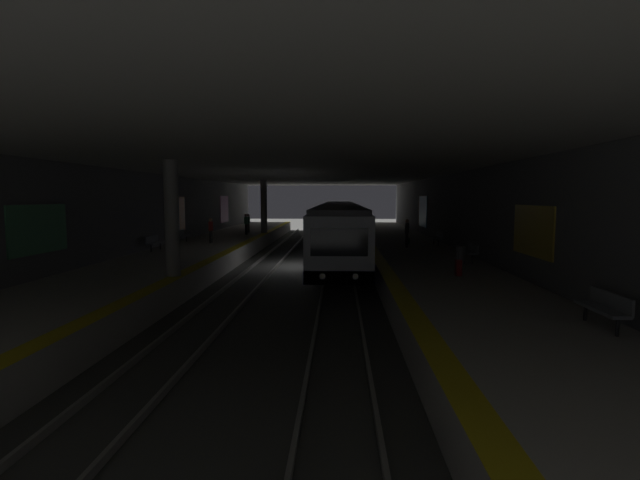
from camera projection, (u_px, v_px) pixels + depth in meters
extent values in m
plane|color=#42423F|center=(302.00, 266.00, 27.69)|extent=(120.00, 120.00, 0.00)
cube|color=gray|center=(351.00, 265.00, 27.56)|extent=(60.00, 0.09, 0.16)
cube|color=gray|center=(327.00, 265.00, 27.62)|extent=(60.00, 0.09, 0.16)
cube|color=gray|center=(278.00, 265.00, 27.74)|extent=(60.00, 0.09, 0.16)
cube|color=gray|center=(254.00, 265.00, 27.80)|extent=(60.00, 0.09, 0.16)
cube|color=#B7B2A8|center=(412.00, 258.00, 27.37)|extent=(60.00, 5.30, 1.05)
cube|color=yellow|center=(373.00, 249.00, 27.41)|extent=(60.00, 0.60, 0.01)
cube|color=#B7B2A8|center=(195.00, 257.00, 27.91)|extent=(60.00, 5.30, 1.05)
cube|color=yellow|center=(233.00, 249.00, 27.77)|extent=(60.00, 0.60, 0.01)
cube|color=slate|center=(463.00, 220.00, 27.03)|extent=(60.00, 0.50, 5.60)
cube|color=gold|center=(533.00, 231.00, 16.61)|extent=(3.35, 0.06, 1.83)
cube|color=#338CCC|center=(423.00, 211.00, 38.38)|extent=(3.38, 0.06, 2.54)
cube|color=slate|center=(146.00, 220.00, 27.82)|extent=(60.00, 0.50, 5.60)
cube|color=#4CA566|center=(39.00, 229.00, 17.45)|extent=(3.43, 0.06, 1.86)
cube|color=orange|center=(176.00, 214.00, 32.16)|extent=(3.45, 0.06, 2.45)
cube|color=#BF4C8C|center=(224.00, 209.00, 45.58)|extent=(3.06, 0.06, 2.60)
cube|color=beige|center=(302.00, 169.00, 27.15)|extent=(60.00, 19.40, 0.40)
cylinder|color=gray|center=(172.00, 218.00, 18.05)|extent=(0.56, 0.56, 4.55)
cylinder|color=gray|center=(264.00, 207.00, 39.98)|extent=(0.56, 0.56, 4.55)
cube|color=#B7BCC6|center=(339.00, 233.00, 26.66)|extent=(17.41, 2.80, 2.70)
cube|color=navy|center=(339.00, 252.00, 26.76)|extent=(17.41, 2.82, 0.56)
cube|color=black|center=(339.00, 227.00, 26.63)|extent=(16.02, 2.83, 0.90)
cube|color=#47474C|center=(339.00, 208.00, 26.52)|extent=(17.06, 2.58, 0.24)
cube|color=black|center=(339.00, 273.00, 22.04)|extent=(2.20, 1.64, 0.76)
cube|color=black|center=(339.00, 250.00, 31.56)|extent=(2.20, 1.64, 0.76)
cube|color=black|center=(339.00, 242.00, 17.95)|extent=(0.04, 2.24, 1.10)
cylinder|color=silver|center=(356.00, 277.00, 18.05)|extent=(0.04, 0.24, 0.24)
cylinder|color=silver|center=(322.00, 276.00, 18.10)|extent=(0.04, 0.24, 0.24)
cube|color=#B7BCC6|center=(339.00, 219.00, 44.57)|extent=(17.41, 2.80, 2.70)
cube|color=navy|center=(339.00, 230.00, 44.67)|extent=(17.41, 2.82, 0.56)
cube|color=black|center=(339.00, 215.00, 44.54)|extent=(16.02, 2.83, 0.90)
cube|color=#47474C|center=(339.00, 203.00, 44.44)|extent=(17.06, 2.58, 0.24)
cube|color=black|center=(339.00, 239.00, 39.95)|extent=(2.20, 1.64, 0.76)
cube|color=black|center=(339.00, 231.00, 49.48)|extent=(2.20, 1.64, 0.76)
cylinder|color=#262628|center=(617.00, 327.00, 10.33)|extent=(0.08, 0.08, 0.42)
cylinder|color=#262628|center=(585.00, 312.00, 11.68)|extent=(0.08, 0.08, 0.42)
cube|color=gray|center=(601.00, 309.00, 10.98)|extent=(1.70, 0.44, 0.08)
cube|color=gray|center=(611.00, 301.00, 10.95)|extent=(1.70, 0.06, 0.40)
cylinder|color=#262628|center=(472.00, 259.00, 21.65)|extent=(0.08, 0.08, 0.42)
cylinder|color=#262628|center=(464.00, 255.00, 23.00)|extent=(0.08, 0.08, 0.42)
cube|color=gray|center=(468.00, 252.00, 22.30)|extent=(1.70, 0.44, 0.08)
cube|color=gray|center=(473.00, 248.00, 22.27)|extent=(1.70, 0.06, 0.40)
cylinder|color=#262628|center=(438.00, 243.00, 29.06)|extent=(0.08, 0.08, 0.42)
cylinder|color=#262628|center=(434.00, 241.00, 30.41)|extent=(0.08, 0.08, 0.42)
cube|color=gray|center=(436.00, 238.00, 29.72)|extent=(1.70, 0.44, 0.08)
cube|color=gray|center=(440.00, 235.00, 29.69)|extent=(1.70, 0.06, 0.40)
cylinder|color=#262628|center=(151.00, 248.00, 26.11)|extent=(0.08, 0.08, 0.42)
cylinder|color=#262628|center=(160.00, 246.00, 27.46)|extent=(0.08, 0.08, 0.42)
cube|color=gray|center=(156.00, 243.00, 26.76)|extent=(1.70, 0.44, 0.08)
cube|color=gray|center=(152.00, 239.00, 26.75)|extent=(1.70, 0.06, 0.40)
cylinder|color=#262628|center=(180.00, 241.00, 30.77)|extent=(0.08, 0.08, 0.42)
cylinder|color=#262628|center=(186.00, 239.00, 32.12)|extent=(0.08, 0.08, 0.42)
cube|color=gray|center=(183.00, 236.00, 31.42)|extent=(1.70, 0.44, 0.08)
cube|color=gray|center=(180.00, 233.00, 31.41)|extent=(1.70, 0.06, 0.40)
cylinder|color=#2A2A2A|center=(211.00, 237.00, 31.15)|extent=(0.16, 0.16, 0.85)
cylinder|color=#2A2A2A|center=(211.00, 237.00, 31.35)|extent=(0.16, 0.16, 0.85)
cube|color=maroon|center=(211.00, 226.00, 31.18)|extent=(0.36, 0.22, 0.60)
cylinder|color=maroon|center=(210.00, 227.00, 30.94)|extent=(0.10, 0.10, 0.57)
cylinder|color=maroon|center=(212.00, 226.00, 31.44)|extent=(0.10, 0.10, 0.57)
sphere|color=tan|center=(211.00, 220.00, 31.14)|extent=(0.23, 0.23, 0.23)
cylinder|color=black|center=(246.00, 229.00, 38.05)|extent=(0.16, 0.16, 0.87)
cylinder|color=black|center=(246.00, 229.00, 38.25)|extent=(0.16, 0.16, 0.87)
cube|color=#2D754C|center=(246.00, 220.00, 38.08)|extent=(0.36, 0.22, 0.61)
cylinder|color=#2D754C|center=(245.00, 221.00, 37.83)|extent=(0.10, 0.10, 0.58)
cylinder|color=#2D754C|center=(247.00, 221.00, 38.33)|extent=(0.10, 0.10, 0.58)
sphere|color=tan|center=(246.00, 215.00, 38.04)|extent=(0.24, 0.24, 0.24)
cylinder|color=#323232|center=(407.00, 240.00, 28.43)|extent=(0.16, 0.16, 0.88)
cylinder|color=#323232|center=(407.00, 240.00, 28.62)|extent=(0.16, 0.16, 0.88)
cube|color=#333338|center=(407.00, 228.00, 28.45)|extent=(0.36, 0.22, 0.62)
cylinder|color=#333338|center=(408.00, 229.00, 28.21)|extent=(0.10, 0.10, 0.59)
cylinder|color=#333338|center=(406.00, 229.00, 28.71)|extent=(0.10, 0.10, 0.59)
sphere|color=tan|center=(407.00, 221.00, 28.41)|extent=(0.24, 0.24, 0.24)
cylinder|color=#454545|center=(248.00, 228.00, 40.37)|extent=(0.16, 0.16, 0.81)
cylinder|color=#454545|center=(249.00, 228.00, 40.57)|extent=(0.16, 0.16, 0.81)
cube|color=#2D754C|center=(248.00, 220.00, 40.40)|extent=(0.36, 0.22, 0.58)
cylinder|color=#2D754C|center=(248.00, 221.00, 40.16)|extent=(0.10, 0.10, 0.55)
cylinder|color=#2D754C|center=(249.00, 220.00, 40.66)|extent=(0.10, 0.10, 0.55)
sphere|color=tan|center=(248.00, 215.00, 40.36)|extent=(0.22, 0.22, 0.22)
cube|color=maroon|center=(458.00, 268.00, 18.30)|extent=(0.33, 0.21, 0.63)
cylinder|color=#333333|center=(459.00, 256.00, 18.26)|extent=(0.02, 0.02, 0.30)
cube|color=#1E512D|center=(408.00, 241.00, 30.52)|extent=(0.30, 0.20, 0.40)
cylinder|color=#595B5E|center=(460.00, 255.00, 21.26)|extent=(0.44, 0.44, 0.85)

